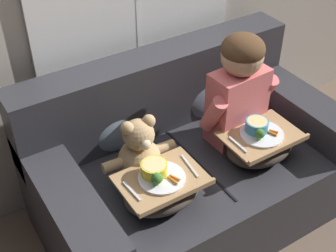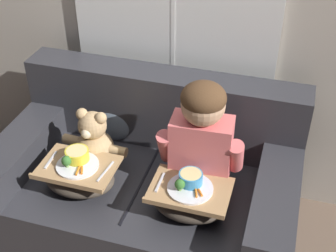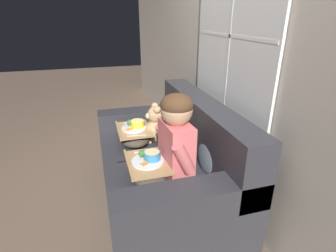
% 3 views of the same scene
% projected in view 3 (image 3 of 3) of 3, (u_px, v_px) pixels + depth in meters
% --- Properties ---
extents(ground_plane, '(14.00, 14.00, 0.00)m').
position_uv_depth(ground_plane, '(162.00, 199.00, 2.42)').
color(ground_plane, brown).
extents(wall_back_with_window, '(8.00, 0.08, 2.60)m').
position_uv_depth(wall_back_with_window, '(234.00, 51.00, 2.07)').
color(wall_back_with_window, '#BCB2A3').
rests_on(wall_back_with_window, ground_plane).
extents(couch, '(1.67, 0.97, 0.91)m').
position_uv_depth(couch, '(168.00, 167.00, 2.31)').
color(couch, '#2D2D33').
rests_on(couch, ground_plane).
extents(throw_pillow_behind_child, '(0.35, 0.17, 0.36)m').
position_uv_depth(throw_pillow_behind_child, '(210.00, 151.00, 1.99)').
color(throw_pillow_behind_child, slate).
rests_on(throw_pillow_behind_child, couch).
extents(throw_pillow_behind_teddy, '(0.33, 0.16, 0.34)m').
position_uv_depth(throw_pillow_behind_teddy, '(183.00, 122.00, 2.53)').
color(throw_pillow_behind_teddy, slate).
rests_on(throw_pillow_behind_teddy, couch).
extents(child_figure, '(0.46, 0.23, 0.64)m').
position_uv_depth(child_figure, '(176.00, 133.00, 1.85)').
color(child_figure, '#DB6666').
rests_on(child_figure, couch).
extents(teddy_bear, '(0.40, 0.27, 0.37)m').
position_uv_depth(teddy_bear, '(156.00, 126.00, 2.46)').
color(teddy_bear, tan).
rests_on(teddy_bear, couch).
extents(lap_tray_child, '(0.40, 0.29, 0.23)m').
position_uv_depth(lap_tray_child, '(148.00, 169.00, 1.90)').
color(lap_tray_child, '#473D33').
rests_on(lap_tray_child, child_figure).
extents(lap_tray_teddy, '(0.41, 0.30, 0.23)m').
position_uv_depth(lap_tray_teddy, '(134.00, 135.00, 2.44)').
color(lap_tray_teddy, '#473D33').
rests_on(lap_tray_teddy, teddy_bear).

